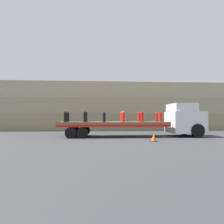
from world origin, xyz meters
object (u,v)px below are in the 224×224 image
Objects in this scene: fire_hydrant_red_near_4 at (142,117)px; fire_hydrant_red_far_4 at (139,117)px; traffic_cone at (154,137)px; fire_hydrant_red_near_5 at (161,117)px; fire_hydrant_black_far_0 at (68,117)px; fire_hydrant_black_near_0 at (65,117)px; fire_hydrant_red_far_5 at (157,117)px; fire_hydrant_black_far_1 at (86,117)px; fire_hydrant_black_near_2 at (104,117)px; truck_cab at (185,119)px; fire_hydrant_red_far_3 at (122,117)px; fire_hydrant_black_far_2 at (104,117)px; fire_hydrant_black_near_1 at (85,117)px; flatbed_trailer at (108,124)px; fire_hydrant_red_near_3 at (123,117)px.

fire_hydrant_red_near_4 and fire_hydrant_red_far_4 have the same top height.
fire_hydrant_red_near_5 is at bearing 62.05° from traffic_cone.
fire_hydrant_black_far_0 is 1.62× the size of traffic_cone.
fire_hydrant_black_near_0 is at bearing 180.00° from fire_hydrant_red_near_5.
fire_hydrant_red_far_5 is (1.60, 1.08, 0.00)m from fire_hydrant_red_near_4.
fire_hydrant_black_near_2 is at bearing -34.10° from fire_hydrant_black_far_1.
fire_hydrant_red_near_4 is (-4.03, -0.54, 0.23)m from truck_cab.
fire_hydrant_red_far_3 is 1.60m from fire_hydrant_red_far_4.
fire_hydrant_black_far_2 is 3.38m from fire_hydrant_red_near_4.
fire_hydrant_black_far_2 is 4.93m from fire_hydrant_red_near_5.
fire_hydrant_red_near_4 is (3.20, -1.08, 0.00)m from fire_hydrant_black_far_2.
fire_hydrant_black_near_0 is 1.60m from fire_hydrant_black_near_1.
fire_hydrant_red_far_3 is at bearing 18.70° from fire_hydrant_black_near_1.
fire_hydrant_black_far_0 reaches higher than flatbed_trailer.
fire_hydrant_black_near_1 is 3.38m from fire_hydrant_red_far_3.
fire_hydrant_black_near_0 is 1.00× the size of fire_hydrant_red_near_3.
fire_hydrant_black_far_2 is 1.93m from fire_hydrant_red_near_3.
truck_cab is 7.26m from fire_hydrant_black_near_2.
fire_hydrant_red_far_4 is 1.60m from fire_hydrant_red_far_5.
fire_hydrant_red_near_3 and fire_hydrant_red_near_4 have the same top height.
fire_hydrant_red_near_3 is at bearing -18.70° from fire_hydrant_black_far_1.
truck_cab is 3.27× the size of fire_hydrant_red_near_5.
fire_hydrant_red_far_3 and fire_hydrant_red_far_4 have the same top height.
fire_hydrant_black_far_1 is at bearing 180.00° from fire_hydrant_black_far_2.
fire_hydrant_red_near_5 is (3.20, 0.00, 0.00)m from fire_hydrant_red_near_3.
fire_hydrant_black_near_0 and fire_hydrant_black_far_2 have the same top height.
fire_hydrant_black_near_1 and fire_hydrant_red_far_4 have the same top height.
fire_hydrant_red_far_3 is 1.00× the size of fire_hydrant_red_far_5.
fire_hydrant_black_far_0 and fire_hydrant_red_far_5 have the same top height.
truck_cab is at bearing 12.59° from fire_hydrant_red_near_5.
flatbed_trailer is at bearing -169.40° from fire_hydrant_red_far_4.
fire_hydrant_red_far_5 is (-2.43, 0.54, 0.23)m from truck_cab.
fire_hydrant_red_near_4 is at bearing -18.70° from fire_hydrant_black_far_2.
fire_hydrant_black_near_0 and fire_hydrant_red_near_3 have the same top height.
fire_hydrant_black_far_2 is 1.62× the size of traffic_cone.
fire_hydrant_red_near_3 is at bearing 123.94° from traffic_cone.
fire_hydrant_black_far_2 is (1.60, 1.08, 0.00)m from fire_hydrant_black_near_1.
fire_hydrant_black_near_1 is 1.00× the size of fire_hydrant_black_far_2.
fire_hydrant_red_far_3 is 4.40m from traffic_cone.
fire_hydrant_red_far_3 is at bearing 12.72° from fire_hydrant_black_near_0.
fire_hydrant_red_near_4 is at bearing 0.00° from fire_hydrant_red_near_3.
flatbed_trailer is 10.49× the size of fire_hydrant_red_far_4.
fire_hydrant_red_near_3 is at bearing -22.70° from flatbed_trailer.
truck_cab is 5.15m from traffic_cone.
fire_hydrant_red_near_3 is (1.30, -0.54, 0.66)m from flatbed_trailer.
fire_hydrant_black_near_0 and fire_hydrant_black_far_1 have the same top height.
fire_hydrant_black_far_2 is at bearing 167.28° from fire_hydrant_red_near_5.
fire_hydrant_red_far_5 is (8.01, 0.00, 0.00)m from fire_hydrant_black_far_0.
flatbed_trailer is at bearing -8.78° from fire_hydrant_black_far_0.
fire_hydrant_black_near_0 is 6.41m from fire_hydrant_red_near_4.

